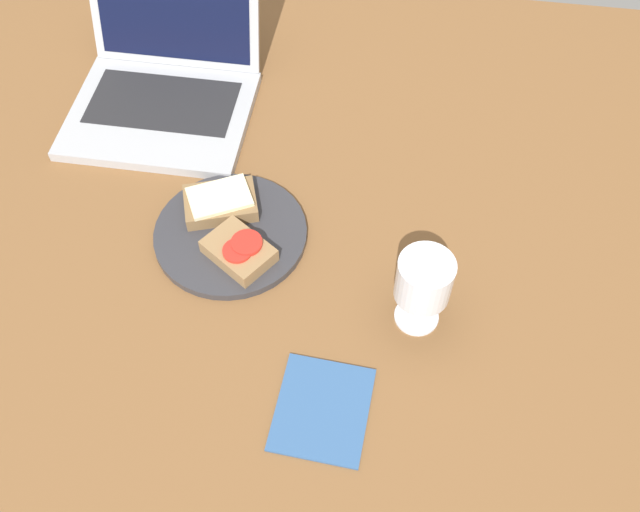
{
  "coord_description": "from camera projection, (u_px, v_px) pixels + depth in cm",
  "views": [
    {
      "loc": [
        17.28,
        -64.11,
        92.74
      ],
      "look_at": [
        8.36,
        -4.57,
        8.0
      ],
      "focal_mm": 40.0,
      "sensor_mm": 36.0,
      "label": 1
    }
  ],
  "objects": [
    {
      "name": "sandwich_with_cheese",
      "position": [
        220.0,
        202.0,
        1.13
      ],
      "size": [
        13.17,
        11.02,
        3.01
      ],
      "color": "brown",
      "rests_on": "plate"
    },
    {
      "name": "napkin",
      "position": [
        322.0,
        409.0,
        0.95
      ],
      "size": [
        13.13,
        15.0,
        0.4
      ],
      "primitive_type": "cube",
      "rotation": [
        0.0,
        0.0,
        -0.06
      ],
      "color": "#33598C",
      "rests_on": "wooden_table"
    },
    {
      "name": "wine_glass",
      "position": [
        424.0,
        282.0,
        0.96
      ],
      "size": [
        7.79,
        7.79,
        13.45
      ],
      "color": "white",
      "rests_on": "wooden_table"
    },
    {
      "name": "sandwich_with_tomato",
      "position": [
        239.0,
        250.0,
        1.07
      ],
      "size": [
        12.31,
        11.56,
        3.16
      ],
      "color": "#937047",
      "rests_on": "plate"
    },
    {
      "name": "laptop",
      "position": [
        164.0,
        86.0,
        1.27
      ],
      "size": [
        31.61,
        31.85,
        21.04
      ],
      "color": "#ADAFB5",
      "rests_on": "wooden_table"
    },
    {
      "name": "plate",
      "position": [
        231.0,
        234.0,
        1.12
      ],
      "size": [
        23.99,
        23.99,
        1.34
      ],
      "primitive_type": "cylinder",
      "color": "#333338",
      "rests_on": "wooden_table"
    },
    {
      "name": "wooden_table",
      "position": [
        272.0,
        250.0,
        1.13
      ],
      "size": [
        140.0,
        140.0,
        3.0
      ],
      "primitive_type": "cube",
      "color": "brown",
      "rests_on": "ground"
    }
  ]
}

